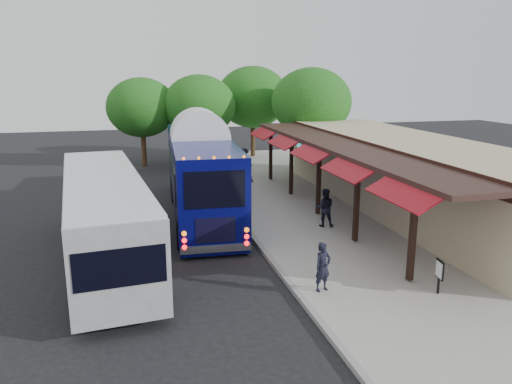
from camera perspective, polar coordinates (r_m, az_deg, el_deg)
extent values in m
plane|color=black|center=(19.08, 0.83, -7.10)|extent=(90.00, 90.00, 0.00)
cube|color=#9E9B93|center=(24.28, 9.74, -2.56)|extent=(10.00, 40.00, 0.15)
cube|color=gray|center=(22.74, -1.73, -3.47)|extent=(0.20, 40.00, 0.16)
cube|color=tan|center=(25.50, 17.09, 1.80)|extent=(5.00, 20.00, 3.60)
cube|color=black|center=(24.02, 12.19, 5.04)|extent=(0.06, 20.00, 0.60)
cube|color=#331E19|center=(23.54, 9.84, 5.22)|extent=(2.60, 20.00, 0.18)
cube|color=black|center=(16.48, 17.49, -4.47)|extent=(0.18, 0.18, 3.16)
cube|color=maroon|center=(15.91, 16.52, -0.01)|extent=(1.00, 3.20, 0.57)
cube|color=black|center=(19.83, 11.43, -1.10)|extent=(0.18, 0.18, 3.16)
cube|color=maroon|center=(19.36, 10.47, 2.67)|extent=(1.00, 3.20, 0.57)
cube|color=black|center=(23.39, 7.18, 1.29)|extent=(0.18, 0.18, 3.16)
cube|color=maroon|center=(22.99, 6.28, 4.51)|extent=(1.00, 3.20, 0.57)
cube|color=black|center=(27.07, 4.06, 3.03)|extent=(0.18, 0.18, 3.16)
cube|color=maroon|center=(26.72, 3.23, 5.83)|extent=(1.00, 3.20, 0.57)
cube|color=black|center=(30.83, 1.69, 4.35)|extent=(0.18, 0.18, 3.16)
cube|color=maroon|center=(30.53, 0.93, 6.81)|extent=(1.00, 3.20, 0.57)
sphere|color=teal|center=(18.07, 15.54, 0.75)|extent=(0.26, 0.26, 0.26)
sphere|color=teal|center=(22.44, 9.20, 3.50)|extent=(0.26, 0.26, 0.26)
sphere|color=teal|center=(27.03, 4.95, 5.31)|extent=(0.26, 0.26, 0.26)
cube|color=#070856|center=(23.99, -6.39, 2.36)|extent=(3.42, 12.65, 3.28)
cube|color=#070856|center=(24.40, -6.28, -1.78)|extent=(3.36, 12.52, 0.36)
ellipsoid|color=white|center=(23.73, -6.49, 6.21)|extent=(3.41, 12.40, 0.58)
cube|color=black|center=(17.83, -3.50, 0.33)|extent=(2.18, 0.16, 1.35)
cube|color=silver|center=(18.53, -3.44, -6.32)|extent=(2.61, 0.35, 0.29)
sphere|color=#FF0C0C|center=(18.18, -6.95, -5.88)|extent=(0.19, 0.19, 0.19)
sphere|color=#FF0C0C|center=(18.60, 0.07, -5.34)|extent=(0.19, 0.19, 0.19)
cylinder|color=black|center=(19.67, -7.72, -4.91)|extent=(0.38, 1.10, 1.08)
cylinder|color=black|center=(20.07, -0.87, -4.40)|extent=(0.38, 1.10, 1.08)
cylinder|color=black|center=(28.08, -9.93, 0.61)|extent=(0.38, 1.10, 1.08)
cylinder|color=black|center=(28.36, -5.08, 0.89)|extent=(0.38, 1.10, 1.08)
cube|color=gray|center=(18.75, -16.90, -2.55)|extent=(3.71, 12.00, 2.72)
cube|color=black|center=(18.79, -20.89, -2.09)|extent=(1.01, 9.99, 1.03)
cube|color=black|center=(18.67, -12.99, -1.63)|extent=(1.01, 9.99, 1.03)
cube|color=silver|center=(18.42, -17.20, 1.65)|extent=(3.64, 11.76, 0.10)
cylinder|color=black|center=(15.39, -21.57, -11.36)|extent=(0.38, 1.01, 0.99)
cylinder|color=black|center=(15.24, -12.58, -10.94)|extent=(0.38, 1.01, 0.99)
cylinder|color=black|center=(22.56, -19.39, -3.29)|extent=(0.38, 1.01, 0.99)
cylinder|color=black|center=(22.47, -13.39, -2.94)|extent=(0.38, 1.01, 0.99)
imported|color=black|center=(15.56, 7.64, -8.49)|extent=(0.65, 0.52, 1.54)
imported|color=black|center=(21.89, 7.86, -1.78)|extent=(0.98, 0.87, 1.68)
imported|color=black|center=(25.80, -1.21, 0.98)|extent=(1.20, 1.03, 1.93)
imported|color=black|center=(32.56, -1.35, 3.47)|extent=(1.27, 0.92, 1.77)
cube|color=black|center=(16.28, 20.20, -9.12)|extent=(0.07, 0.07, 1.07)
cube|color=black|center=(16.19, 20.27, -8.33)|extent=(0.11, 0.48, 0.58)
cube|color=white|center=(16.18, 20.18, -8.34)|extent=(0.07, 0.40, 0.48)
cylinder|color=#382314|center=(36.51, -6.38, 5.21)|extent=(0.36, 0.36, 2.98)
ellipsoid|color=#185114|center=(36.20, -6.50, 9.78)|extent=(5.15, 5.15, 4.38)
cylinder|color=#382314|center=(40.13, -0.37, 6.25)|extent=(0.36, 0.36, 3.27)
ellipsoid|color=#185114|center=(39.85, -0.38, 10.81)|extent=(5.64, 5.64, 4.80)
cylinder|color=#382314|center=(35.55, 6.23, 5.17)|extent=(0.36, 0.36, 3.20)
ellipsoid|color=#185114|center=(35.24, 6.36, 10.20)|extent=(5.53, 5.53, 4.70)
cylinder|color=#382314|center=(37.37, -12.71, 5.08)|extent=(0.36, 0.36, 2.89)
ellipsoid|color=#185114|center=(37.08, -12.93, 9.40)|extent=(4.99, 4.99, 4.24)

